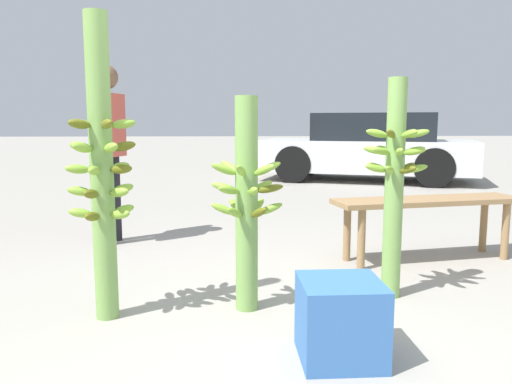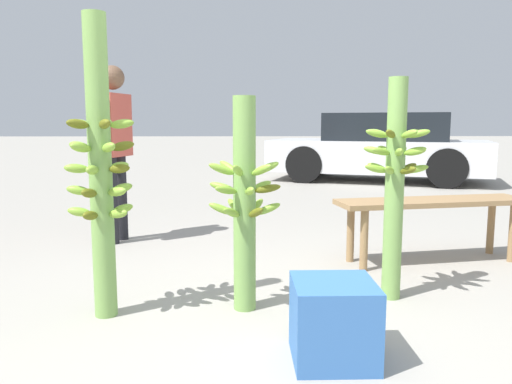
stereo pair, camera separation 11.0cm
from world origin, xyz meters
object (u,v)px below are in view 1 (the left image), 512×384
at_px(banana_stalk_center, 247,202).
at_px(produce_crate, 340,320).
at_px(vendor_person, 108,137).
at_px(parked_car, 368,148).
at_px(banana_stalk_right, 394,181).
at_px(market_bench, 428,208).
at_px(banana_stalk_left, 102,170).

height_order(banana_stalk_center, produce_crate, banana_stalk_center).
bearing_deg(vendor_person, parked_car, 158.06).
distance_m(banana_stalk_center, produce_crate, 0.91).
bearing_deg(produce_crate, vendor_person, 123.38).
bearing_deg(parked_car, vendor_person, 162.46).
xyz_separation_m(banana_stalk_right, parked_car, (1.69, 6.46, -0.11)).
bearing_deg(banana_stalk_right, market_bench, 55.36).
height_order(parked_car, produce_crate, parked_car).
bearing_deg(parked_car, market_bench, -170.80).
height_order(banana_stalk_center, vendor_person, vendor_person).
distance_m(banana_stalk_center, market_bench, 1.81).
xyz_separation_m(banana_stalk_center, parked_car, (2.63, 6.63, -0.02)).
bearing_deg(vendor_person, produce_crate, 49.44).
distance_m(banana_stalk_right, produce_crate, 1.13).
xyz_separation_m(banana_stalk_left, vendor_person, (-0.38, 1.83, 0.13)).
distance_m(vendor_person, market_bench, 2.85).
bearing_deg(produce_crate, banana_stalk_left, 154.27).
bearing_deg(banana_stalk_left, banana_stalk_center, 5.77).
height_order(vendor_person, parked_car, vendor_person).
bearing_deg(vendor_person, market_bench, 90.19).
relative_size(vendor_person, market_bench, 1.02).
bearing_deg(parked_car, banana_stalk_center, 178.85).
xyz_separation_m(banana_stalk_right, produce_crate, (-0.52, -0.83, -0.56)).
bearing_deg(banana_stalk_left, vendor_person, 101.64).
height_order(banana_stalk_left, produce_crate, banana_stalk_left).
relative_size(banana_stalk_right, vendor_person, 0.85).
distance_m(banana_stalk_left, parked_car, 7.54).
height_order(banana_stalk_left, market_bench, banana_stalk_left).
height_order(banana_stalk_center, market_bench, banana_stalk_center).
bearing_deg(vendor_person, banana_stalk_center, 50.11).
distance_m(vendor_person, produce_crate, 3.00).
distance_m(banana_stalk_center, banana_stalk_right, 0.95).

